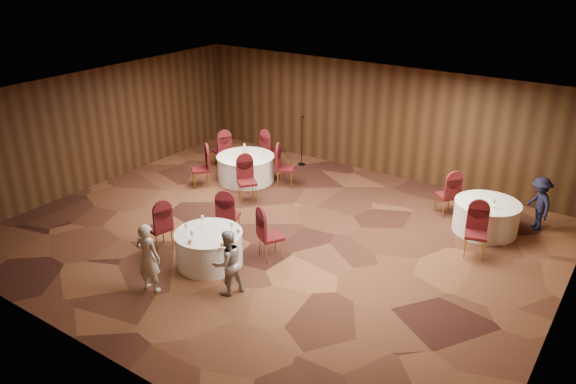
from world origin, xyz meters
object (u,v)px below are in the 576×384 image
Objects in this scene: mic_stand at (302,151)px; woman_b at (228,263)px; woman_a at (148,258)px; table_main at (209,248)px; table_left at (246,168)px; man_c at (539,203)px; table_right at (486,217)px.

mic_stand is 7.15m from woman_b.
woman_a is 1.08× the size of woman_b.
table_main and table_left have the same top height.
woman_a is at bearing -76.39° from man_c.
table_right is 1.14× the size of man_c.
woman_a is at bearing -126.97° from table_right.
woman_b is (2.64, -6.64, 0.22)m from mic_stand.
mic_stand is at bearing -131.23° from man_c.
mic_stand is at bearing 72.06° from table_left.
woman_a reaches higher than table_right.
table_main is 1.46m from woman_a.
woman_a is 8.97m from man_c.
woman_b is at bearing -121.75° from table_right.
man_c is (6.94, -0.44, 0.22)m from mic_stand.
mic_stand is 6.96m from man_c.
man_c is at bearing -136.45° from woman_a.
man_c reaches higher than table_main.
man_c reaches higher than table_right.
mic_stand is at bearing 104.92° from table_main.
woman_a is at bearing -101.74° from table_main.
man_c reaches higher than table_left.
mic_stand is (-5.98, 1.25, 0.07)m from table_right.
woman_b is 1.01× the size of man_c.
mic_stand is 1.07× the size of woman_a.
table_left is 7.73m from man_c.
table_left is (-2.24, 4.08, -0.00)m from table_main.
woman_b is at bearing -30.54° from table_main.
mic_stand is at bearing -136.65° from woman_b.
man_c is (5.62, 6.99, -0.06)m from woman_a.
table_main is at bearing -98.83° from woman_b.
woman_a is (1.32, -7.43, 0.28)m from mic_stand.
woman_b is at bearing -156.74° from woman_a.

